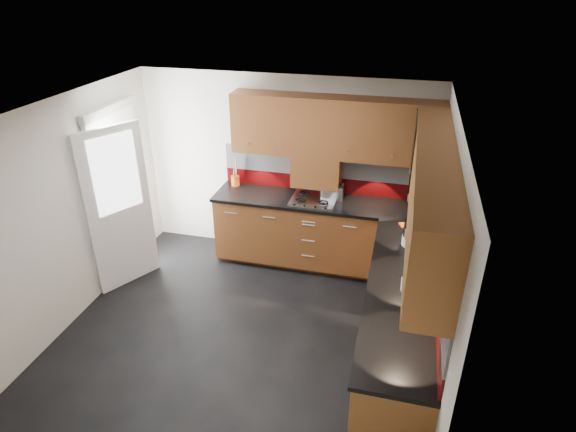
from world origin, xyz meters
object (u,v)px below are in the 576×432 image
(toaster, at_px, (332,192))
(food_processor, at_px, (412,233))
(utensil_pot, at_px, (235,179))
(gas_hob, at_px, (313,199))

(toaster, height_order, food_processor, food_processor)
(utensil_pot, distance_m, food_processor, 2.52)
(utensil_pot, bearing_deg, food_processor, -24.05)
(toaster, bearing_deg, gas_hob, -153.90)
(gas_hob, distance_m, food_processor, 1.45)
(gas_hob, xyz_separation_m, utensil_pot, (-1.10, 0.21, 0.07))
(food_processor, bearing_deg, utensil_pot, 155.95)
(gas_hob, bearing_deg, utensil_pot, 169.17)
(gas_hob, relative_size, utensil_pot, 1.45)
(utensil_pot, bearing_deg, gas_hob, -10.83)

